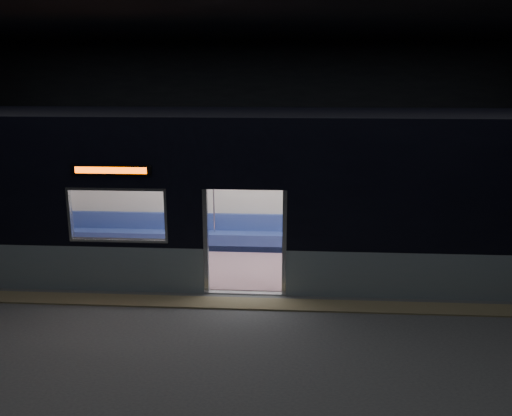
# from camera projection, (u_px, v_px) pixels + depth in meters

# --- Properties ---
(station_floor) EXTENTS (24.00, 14.00, 0.01)m
(station_floor) POSITION_uv_depth(u_px,v_px,m) (240.00, 318.00, 9.38)
(station_floor) COLOR #47494C
(station_floor) RESTS_ON ground
(station_envelope) EXTENTS (24.00, 14.00, 5.00)m
(station_envelope) POSITION_uv_depth(u_px,v_px,m) (238.00, 103.00, 8.49)
(station_envelope) COLOR black
(station_envelope) RESTS_ON station_floor
(tactile_strip) EXTENTS (22.80, 0.50, 0.03)m
(tactile_strip) POSITION_uv_depth(u_px,v_px,m) (243.00, 304.00, 9.91)
(tactile_strip) COLOR #8C7F59
(tactile_strip) RESTS_ON station_floor
(metro_car) EXTENTS (18.00, 3.04, 3.35)m
(metro_car) POSITION_uv_depth(u_px,v_px,m) (251.00, 184.00, 11.39)
(metro_car) COLOR #8795A1
(metro_car) RESTS_ON station_floor
(passenger) EXTENTS (0.43, 0.75, 1.46)m
(passenger) POSITION_uv_depth(u_px,v_px,m) (464.00, 221.00, 12.31)
(passenger) COLOR black
(passenger) RESTS_ON metro_car
(handbag) EXTENTS (0.39, 0.37, 0.15)m
(handbag) POSITION_uv_depth(u_px,v_px,m) (467.00, 230.00, 12.10)
(handbag) COLOR black
(handbag) RESTS_ON passenger
(transit_map) EXTENTS (0.94, 0.03, 0.61)m
(transit_map) POSITION_uv_depth(u_px,v_px,m) (385.00, 191.00, 12.57)
(transit_map) COLOR white
(transit_map) RESTS_ON metro_car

